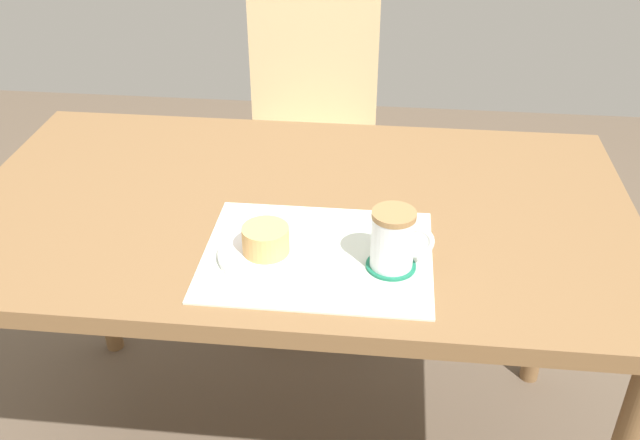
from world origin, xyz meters
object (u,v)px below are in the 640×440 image
object	(u,v)px
wooden_chair	(312,139)
pastry_plate	(266,254)
coffee_mug	(394,239)
dining_table	(298,235)
pastry	(266,240)

from	to	relation	value
wooden_chair	pastry_plate	bearing A→B (deg)	87.83
wooden_chair	pastry_plate	distance (m)	0.96
coffee_mug	dining_table	bearing A→B (deg)	133.58
wooden_chair	coffee_mug	bearing A→B (deg)	100.87
pastry_plate	coffee_mug	world-z (taller)	coffee_mug
dining_table	wooden_chair	bearing A→B (deg)	94.40
dining_table	pastry	bearing A→B (deg)	-98.65
dining_table	coffee_mug	bearing A→B (deg)	-46.42
dining_table	pastry	size ratio (longest dim) A/B	16.09
pastry	coffee_mug	xyz separation A→B (m)	(0.22, -0.01, 0.02)
wooden_chair	pastry	world-z (taller)	wooden_chair
coffee_mug	pastry_plate	bearing A→B (deg)	178.21
wooden_chair	pastry	size ratio (longest dim) A/B	11.54
wooden_chair	pastry_plate	world-z (taller)	wooden_chair
dining_table	pastry	xyz separation A→B (m)	(-0.03, -0.19, 0.12)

